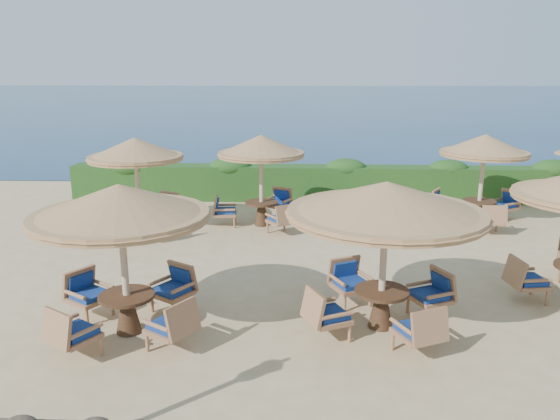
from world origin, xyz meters
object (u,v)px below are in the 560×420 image
object	(u,v)px
cafe_set_1	(385,222)
cafe_set_5	(483,163)
cafe_set_3	(136,166)
cafe_set_0	(122,230)
cafe_set_4	(261,164)

from	to	relation	value
cafe_set_1	cafe_set_5	distance (m)	7.82
cafe_set_3	cafe_set_5	distance (m)	9.87
cafe_set_0	cafe_set_1	size ratio (longest dim) A/B	0.88
cafe_set_1	cafe_set_5	world-z (taller)	same
cafe_set_0	cafe_set_4	world-z (taller)	same
cafe_set_5	cafe_set_0	bearing A→B (deg)	-138.61
cafe_set_4	cafe_set_3	bearing A→B (deg)	-167.07
cafe_set_1	cafe_set_4	distance (m)	6.92
cafe_set_1	cafe_set_3	xyz separation A→B (m)	(-6.01, 5.63, -0.09)
cafe_set_5	cafe_set_3	bearing A→B (deg)	-172.94
cafe_set_3	cafe_set_4	bearing A→B (deg)	12.93
cafe_set_3	cafe_set_5	world-z (taller)	same
cafe_set_1	cafe_set_5	xyz separation A→B (m)	(3.78, 6.84, -0.12)
cafe_set_0	cafe_set_5	bearing A→B (deg)	41.39
cafe_set_4	cafe_set_5	xyz separation A→B (m)	(6.40, 0.43, 0.00)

